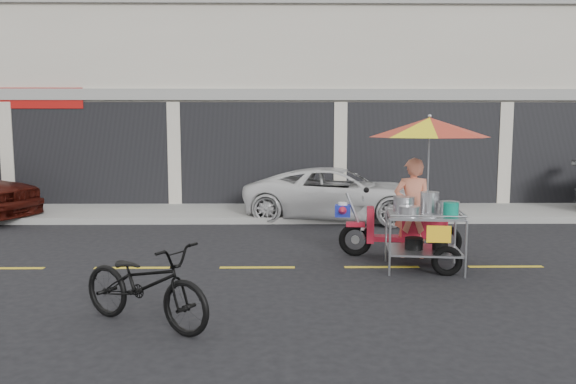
{
  "coord_description": "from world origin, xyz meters",
  "views": [
    {
      "loc": [
        -1.63,
        -8.78,
        2.25
      ],
      "look_at": [
        -1.5,
        0.6,
        1.15
      ],
      "focal_mm": 35.0,
      "sensor_mm": 36.0,
      "label": 1
    }
  ],
  "objects": [
    {
      "name": "shophouse_block",
      "position": [
        2.82,
        10.59,
        4.24
      ],
      "size": [
        36.0,
        8.11,
        10.4
      ],
      "color": "beige",
      "rests_on": "ground"
    },
    {
      "name": "near_bicycle",
      "position": [
        -3.15,
        -2.62,
        0.49
      ],
      "size": [
        1.91,
        1.52,
        0.97
      ],
      "primitive_type": "imported",
      "rotation": [
        0.0,
        0.0,
        1.02
      ],
      "color": "black",
      "rests_on": "ground"
    },
    {
      "name": "sidewalk",
      "position": [
        0.0,
        5.5,
        0.07
      ],
      "size": [
        45.0,
        3.0,
        0.15
      ],
      "primitive_type": "cube",
      "color": "gray",
      "rests_on": "ground"
    },
    {
      "name": "food_vendor_rig",
      "position": [
        0.64,
        0.21,
        1.54
      ],
      "size": [
        2.43,
        2.15,
        2.45
      ],
      "rotation": [
        0.0,
        0.0,
        -0.13
      ],
      "color": "black",
      "rests_on": "ground"
    },
    {
      "name": "ground",
      "position": [
        0.0,
        0.0,
        0.0
      ],
      "size": [
        90.0,
        90.0,
        0.0
      ],
      "primitive_type": "plane",
      "color": "black"
    },
    {
      "name": "white_pickup",
      "position": [
        -0.21,
        4.7,
        0.63
      ],
      "size": [
        4.84,
        2.95,
        1.25
      ],
      "primitive_type": "imported",
      "rotation": [
        0.0,
        0.0,
        1.37
      ],
      "color": "silver",
      "rests_on": "ground"
    },
    {
      "name": "centerline",
      "position": [
        0.0,
        0.0,
        0.0
      ],
      "size": [
        42.0,
        0.1,
        0.01
      ],
      "primitive_type": "cube",
      "color": "gold",
      "rests_on": "ground"
    }
  ]
}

